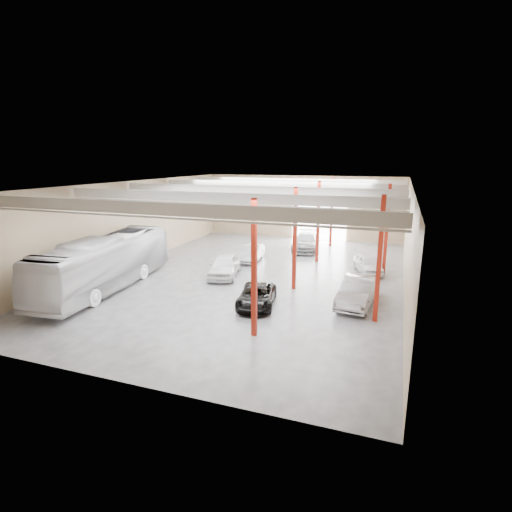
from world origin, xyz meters
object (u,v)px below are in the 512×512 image
Objects in this scene: car_row_c at (306,242)px; black_sedan at (257,296)px; car_right_near at (358,291)px; car_row_b at (251,253)px; car_row_a at (224,265)px; car_right_far at (368,264)px; coach_bus at (106,263)px.

black_sedan is at bearing -94.15° from car_row_c.
car_row_b is at bearing 146.99° from car_right_near.
car_row_c is at bearing 56.49° from car_row_a.
car_row_c reaches higher than black_sedan.
car_right_near is at bearing 10.47° from black_sedan.
black_sedan is at bearing -139.98° from car_right_far.
car_right_near is at bearing -29.57° from car_row_a.
car_right_far is at bearing -9.36° from car_row_b.
car_right_near reaches higher than car_row_b.
car_row_a is 1.13× the size of car_row_b.
car_right_near is (10.30, -2.86, 0.01)m from car_row_a.
car_row_a is 0.86× the size of car_row_c.
car_right_far is at bearing 48.25° from black_sedan.
car_row_a is at bearing 33.65° from coach_bus.
coach_bus reaches higher than car_row_c.
car_row_c is 8.93m from car_right_far.
car_row_a is (-4.50, 5.20, 0.22)m from black_sedan.
car_row_a is at bearing 119.35° from black_sedan.
coach_bus is at bearing -168.46° from car_right_far.
black_sedan is 6.26m from car_right_near.
coach_bus is 2.61× the size of car_row_a.
car_right_near is (10.04, -8.06, 0.13)m from car_row_b.
car_row_a is at bearing -174.97° from car_right_far.
car_row_c is at bearing 80.73° from black_sedan.
coach_bus reaches higher than car_row_a.
car_row_c is at bearing 116.34° from car_right_far.
car_row_c is (3.60, 5.75, 0.11)m from car_row_b.
coach_bus is at bearing 169.80° from black_sedan.
black_sedan is 1.03× the size of car_row_b.
car_row_a is at bearing 170.24° from car_right_near.
coach_bus is 2.96× the size of car_row_b.
car_row_a is 0.96× the size of car_right_near.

